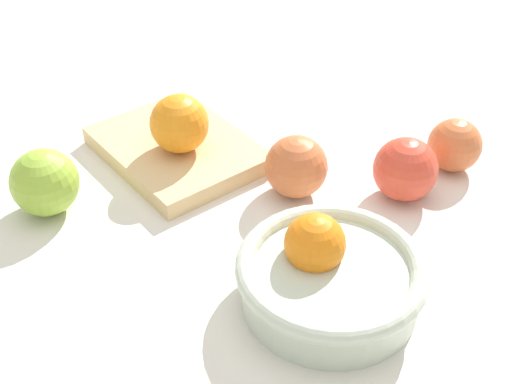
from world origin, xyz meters
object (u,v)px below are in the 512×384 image
(apple_front_left_2, at_px, (405,169))
(bowl, at_px, (329,276))
(apple_front_left, at_px, (455,145))
(apple_back_right, at_px, (45,182))
(orange_on_board, at_px, (179,124))
(knife, at_px, (172,112))
(cutting_board, at_px, (177,149))
(apple_mid_left, at_px, (296,167))

(apple_front_left_2, bearing_deg, bowl, 99.43)
(apple_front_left, relative_size, apple_back_right, 0.85)
(bowl, xyz_separation_m, apple_front_left_2, (0.03, -0.20, 0.01))
(orange_on_board, distance_m, knife, 0.09)
(bowl, xyz_separation_m, knife, (0.36, -0.12, -0.01))
(bowl, height_order, knife, bowl)
(cutting_board, xyz_separation_m, apple_back_right, (0.04, 0.18, 0.03))
(knife, xyz_separation_m, apple_front_left_2, (-0.32, -0.08, 0.01))
(apple_front_left, bearing_deg, apple_mid_left, 55.07)
(bowl, bearing_deg, apple_back_right, 15.82)
(orange_on_board, relative_size, knife, 0.57)
(bowl, bearing_deg, knife, -19.22)
(apple_back_right, bearing_deg, cutting_board, -101.44)
(knife, distance_m, apple_back_right, 0.22)
(cutting_board, height_order, orange_on_board, orange_on_board)
(orange_on_board, distance_m, apple_back_right, 0.18)
(apple_back_right, bearing_deg, bowl, -164.18)
(apple_front_left_2, bearing_deg, cutting_board, 24.14)
(apple_mid_left, relative_size, apple_back_right, 0.96)
(knife, bearing_deg, apple_front_left, -153.26)
(cutting_board, distance_m, orange_on_board, 0.05)
(cutting_board, bearing_deg, orange_on_board, 155.72)
(orange_on_board, bearing_deg, apple_back_right, 72.89)
(cutting_board, height_order, apple_front_left, apple_front_left)
(knife, bearing_deg, apple_back_right, 94.20)
(cutting_board, xyz_separation_m, apple_front_left_2, (-0.27, -0.12, 0.03))
(orange_on_board, bearing_deg, cutting_board, -24.28)
(orange_on_board, height_order, knife, orange_on_board)
(cutting_board, relative_size, knife, 1.63)
(apple_back_right, bearing_deg, apple_mid_left, -132.86)
(bowl, height_order, apple_front_left_2, bowl)
(cutting_board, height_order, apple_back_right, apple_back_right)
(apple_mid_left, bearing_deg, apple_front_left, -124.93)
(bowl, xyz_separation_m, orange_on_board, (0.29, -0.07, 0.03))
(bowl, height_order, apple_back_right, bowl)
(apple_front_left, relative_size, apple_front_left_2, 0.88)
(orange_on_board, bearing_deg, apple_front_left_2, -153.13)
(cutting_board, bearing_deg, apple_front_left_2, -155.86)
(bowl, distance_m, orange_on_board, 0.30)
(apple_mid_left, bearing_deg, apple_back_right, 47.14)
(knife, distance_m, apple_front_left, 0.38)
(cutting_board, xyz_separation_m, apple_front_left, (-0.29, -0.21, 0.02))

